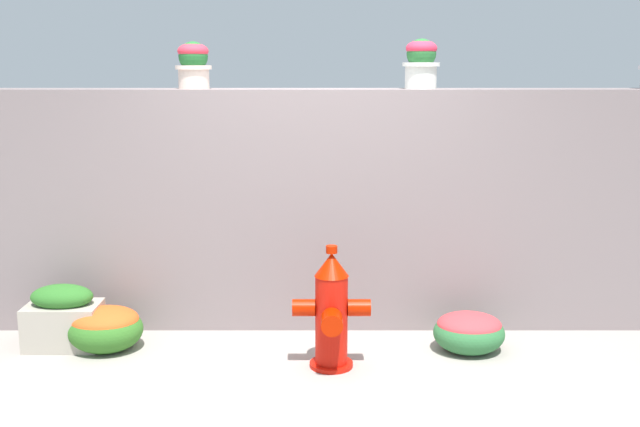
% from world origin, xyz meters
% --- Properties ---
extents(ground_plane, '(24.00, 24.00, 0.00)m').
position_xyz_m(ground_plane, '(0.00, 0.00, 0.00)').
color(ground_plane, '#9D938B').
extents(stone_wall, '(5.94, 0.41, 1.88)m').
position_xyz_m(stone_wall, '(0.00, 1.17, 0.94)').
color(stone_wall, gray).
rests_on(stone_wall, ground).
extents(potted_plant_1, '(0.28, 0.28, 0.35)m').
position_xyz_m(potted_plant_1, '(-0.92, 1.17, 2.07)').
color(potted_plant_1, beige).
rests_on(potted_plant_1, stone_wall).
extents(potted_plant_2, '(0.28, 0.28, 0.37)m').
position_xyz_m(potted_plant_2, '(0.81, 1.14, 2.08)').
color(potted_plant_2, silver).
rests_on(potted_plant_2, stone_wall).
extents(fire_hydrant, '(0.54, 0.43, 0.86)m').
position_xyz_m(fire_hydrant, '(0.13, 0.24, 0.39)').
color(fire_hydrant, red).
rests_on(fire_hydrant, ground).
extents(flower_bush_left, '(0.52, 0.47, 0.30)m').
position_xyz_m(flower_bush_left, '(1.13, 0.54, 0.15)').
color(flower_bush_left, '#31713C').
rests_on(flower_bush_left, ground).
extents(flower_bush_right, '(0.55, 0.49, 0.33)m').
position_xyz_m(flower_bush_right, '(-1.53, 0.58, 0.17)').
color(flower_bush_right, '#347125').
rests_on(flower_bush_right, ground).
extents(planter_box, '(0.54, 0.34, 0.48)m').
position_xyz_m(planter_box, '(-1.85, 0.62, 0.23)').
color(planter_box, '#A89F90').
rests_on(planter_box, ground).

